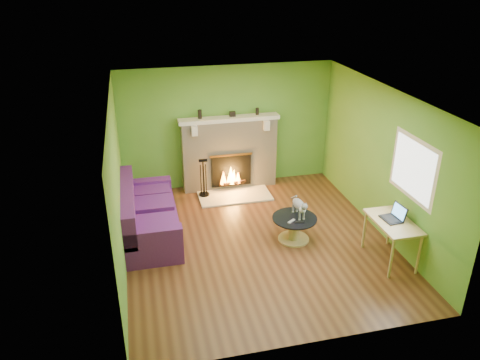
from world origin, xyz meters
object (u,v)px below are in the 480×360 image
object	(u,v)px
cat	(299,207)
sofa	(146,217)
coffee_table	(294,227)
desk	(393,226)

from	to	relation	value
cat	sofa	bearing A→B (deg)	161.39
sofa	coffee_table	size ratio (longest dim) A/B	2.70
sofa	desk	distance (m)	4.18
desk	cat	xyz separation A→B (m)	(-1.23, 1.00, -0.02)
coffee_table	sofa	bearing A→B (deg)	163.19
sofa	coffee_table	world-z (taller)	sofa
desk	cat	bearing A→B (deg)	140.93
sofa	desk	xyz separation A→B (m)	(3.81, -1.70, 0.27)
cat	coffee_table	bearing A→B (deg)	-151.32
coffee_table	cat	bearing A→B (deg)	32.01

